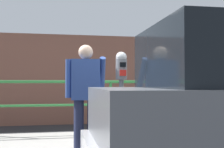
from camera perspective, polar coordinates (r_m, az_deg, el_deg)
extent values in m
cube|color=#ADA8A0|center=(5.59, 1.76, -13.40)|extent=(36.00, 2.45, 0.14)
cylinder|color=slate|center=(4.52, 1.80, -8.13)|extent=(0.07, 0.07, 1.11)
cylinder|color=slate|center=(4.50, 1.79, 0.89)|extent=(0.17, 0.17, 0.30)
sphere|color=silver|center=(4.51, 1.79, 3.19)|extent=(0.17, 0.17, 0.17)
cube|color=black|center=(4.41, 2.10, 1.81)|extent=(0.09, 0.01, 0.07)
cube|color=red|center=(4.41, 2.10, 0.23)|extent=(0.10, 0.01, 0.09)
cylinder|color=#1E233F|center=(4.54, -6.36, -10.04)|extent=(0.15, 0.15, 0.81)
cylinder|color=#1E233F|center=(4.54, -3.79, -10.05)|extent=(0.15, 0.15, 0.81)
cube|color=#2D478C|center=(4.49, -5.05, -1.08)|extent=(0.44, 0.26, 0.61)
sphere|color=beige|center=(4.51, -5.04, 4.17)|extent=(0.22, 0.22, 0.22)
cylinder|color=#2D478C|center=(4.50, -8.31, -0.85)|extent=(0.09, 0.09, 0.57)
cylinder|color=#2D478C|center=(4.63, -1.89, -0.06)|extent=(0.13, 0.39, 0.53)
cylinder|color=#2D7A38|center=(6.46, -0.26, -1.50)|extent=(24.00, 0.06, 0.06)
cylinder|color=#2D7A38|center=(6.48, -0.26, -5.82)|extent=(24.00, 0.05, 0.05)
cylinder|color=#2D7A38|center=(6.49, -0.26, -6.30)|extent=(0.06, 0.06, 1.09)
cylinder|color=#2D7A38|center=(7.33, 18.59, -5.68)|extent=(0.06, 0.06, 1.09)
cube|color=brown|center=(9.09, -3.44, -1.05)|extent=(32.00, 0.50, 2.61)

